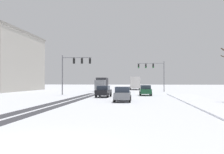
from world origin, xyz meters
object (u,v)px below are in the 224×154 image
object	(u,v)px
box_truck_delivery	(102,84)
bus_oncoming	(135,82)
car_black_second	(104,91)
traffic_signal_far_right	(153,69)
car_dark_green_lead	(145,90)
car_grey_third	(123,94)
traffic_signal_near_left	(74,66)

from	to	relation	value
box_truck_delivery	bus_oncoming	bearing A→B (deg)	60.74
car_black_second	traffic_signal_far_right	bearing A→B (deg)	66.65
car_dark_green_lead	box_truck_delivery	xyz separation A→B (m)	(-9.18, 13.96, 0.82)
car_dark_green_lead	box_truck_delivery	distance (m)	16.73
car_grey_third	bus_oncoming	bearing A→B (deg)	88.88
car_dark_green_lead	bus_oncoming	bearing A→B (deg)	94.43
car_dark_green_lead	car_grey_third	bearing A→B (deg)	-103.61
car_black_second	car_grey_third	distance (m)	7.60
bus_oncoming	car_dark_green_lead	bearing A→B (deg)	-85.57
traffic_signal_far_right	car_grey_third	size ratio (longest dim) A/B	1.57
traffic_signal_far_right	car_dark_green_lead	bearing A→B (deg)	-98.33
traffic_signal_near_left	traffic_signal_far_right	world-z (taller)	same
traffic_signal_near_left	bus_oncoming	size ratio (longest dim) A/B	0.59
bus_oncoming	car_black_second	bearing A→B (deg)	-97.11
traffic_signal_far_right	bus_oncoming	distance (m)	13.74
traffic_signal_far_right	car_dark_green_lead	size ratio (longest dim) A/B	1.57
traffic_signal_far_right	bus_oncoming	size ratio (longest dim) A/B	0.59
traffic_signal_near_left	traffic_signal_far_right	size ratio (longest dim) A/B	1.00
traffic_signal_far_right	car_black_second	xyz separation A→B (m)	(-8.01, -18.55, -3.96)
car_grey_third	traffic_signal_near_left	bearing A→B (deg)	127.18
traffic_signal_near_left	box_truck_delivery	xyz separation A→B (m)	(2.39, 14.01, -3.12)
traffic_signal_near_left	car_grey_third	bearing A→B (deg)	-52.82
car_dark_green_lead	bus_oncoming	xyz separation A→B (m)	(-2.07, 26.66, 1.18)
car_dark_green_lead	car_grey_third	distance (m)	11.95
car_dark_green_lead	car_black_second	bearing A→B (deg)	-141.82
traffic_signal_near_left	car_grey_third	distance (m)	15.03
car_black_second	bus_oncoming	xyz separation A→B (m)	(3.91, 31.36, 1.18)
traffic_signal_near_left	box_truck_delivery	distance (m)	14.55
car_dark_green_lead	car_grey_third	xyz separation A→B (m)	(-2.81, -11.61, 0.00)
traffic_signal_far_right	car_black_second	world-z (taller)	traffic_signal_far_right
traffic_signal_near_left	traffic_signal_far_right	xyz separation A→B (m)	(13.60, 13.90, 0.03)
bus_oncoming	box_truck_delivery	size ratio (longest dim) A/B	1.48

